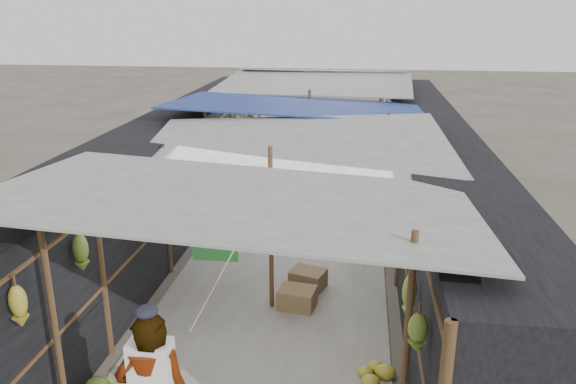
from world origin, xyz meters
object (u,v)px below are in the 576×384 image
at_px(black_basin, 376,211).
at_px(vendor_seated, 379,225).
at_px(shopper_blue, 270,154).
at_px(crate_near, 297,298).

distance_m(black_basin, vendor_seated, 2.00).
bearing_deg(vendor_seated, black_basin, 172.54).
distance_m(shopper_blue, vendor_seated, 4.97).
xyz_separation_m(crate_near, black_basin, (1.30, 4.40, -0.07)).
bearing_deg(shopper_blue, crate_near, -73.54).
height_order(crate_near, black_basin, crate_near).
xyz_separation_m(crate_near, vendor_seated, (1.30, 2.44, 0.34)).
height_order(crate_near, shopper_blue, shopper_blue).
xyz_separation_m(black_basin, shopper_blue, (-2.79, 2.15, 0.70)).
distance_m(crate_near, vendor_seated, 2.79).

